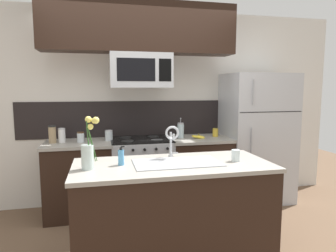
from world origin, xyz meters
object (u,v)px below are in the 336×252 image
stove_range (141,174)px  flower_vase (88,152)px  storage_jar_tall (52,134)px  storage_jar_medium (62,135)px  storage_jar_short (81,137)px  dish_soap_bottle (121,157)px  coffee_tin (215,132)px  french_press (181,130)px  refrigerator (256,138)px  drinking_glass (236,155)px  storage_jar_squat (109,135)px  microwave (140,71)px  banana_bunch (199,137)px  sink_faucet (172,137)px

stove_range → flower_vase: (-0.59, -1.29, 0.59)m
storage_jar_tall → storage_jar_medium: size_ratio=1.24×
storage_jar_short → flower_vase: bearing=-83.7°
flower_vase → dish_soap_bottle: bearing=16.1°
storage_jar_tall → coffee_tin: bearing=1.0°
french_press → refrigerator: bearing=-2.1°
stove_range → french_press: (0.54, 0.06, 0.55)m
drinking_glass → storage_jar_short: bearing=138.0°
storage_jar_tall → flower_vase: 1.39m
storage_jar_short → dish_soap_bottle: size_ratio=0.78×
storage_jar_squat → dish_soap_bottle: bearing=-86.8°
storage_jar_squat → french_press: 0.94m
stove_range → storage_jar_medium: bearing=177.9°
storage_jar_squat → microwave: bearing=-8.1°
banana_bunch → flower_vase: flower_vase is taller
french_press → storage_jar_tall: bearing=-178.4°
refrigerator → flower_vase: 2.57m
microwave → banana_bunch: bearing=-3.0°
sink_faucet → flower_vase: 0.79m
refrigerator → storage_jar_tall: (-2.68, -0.01, 0.14)m
refrigerator → coffee_tin: (-0.59, 0.03, 0.09)m
banana_bunch → sink_faucet: bearing=-121.1°
stove_range → french_press: 0.77m
microwave → sink_faucet: size_ratio=2.43×
drinking_glass → flower_vase: bearing=179.5°
storage_jar_medium → storage_jar_short: (0.22, -0.05, -0.02)m
refrigerator → coffee_tin: size_ratio=15.97×
microwave → storage_jar_medium: microwave is taller
refrigerator → coffee_tin: refrigerator is taller
refrigerator → drinking_glass: 1.62m
french_press → sink_faucet: sink_faucet is taller
banana_bunch → storage_jar_medium: bearing=176.8°
microwave → refrigerator: microwave is taller
storage_jar_squat → french_press: size_ratio=0.50×
stove_range → flower_vase: bearing=-114.8°
refrigerator → dish_soap_bottle: (-1.95, -1.23, 0.10)m
microwave → coffee_tin: microwave is taller
refrigerator → storage_jar_medium: bearing=179.7°
storage_jar_medium → storage_jar_short: storage_jar_medium is taller
coffee_tin → french_press: bearing=178.8°
banana_bunch → dish_soap_bottle: dish_soap_bottle is taller
storage_jar_short → banana_bunch: 1.49m
storage_jar_tall → drinking_glass: storage_jar_tall is taller
storage_jar_medium → stove_range: bearing=-2.1°
french_press → dish_soap_bottle: 1.54m
microwave → sink_faucet: 1.23m
stove_range → storage_jar_medium: size_ratio=5.34×
coffee_tin → dish_soap_bottle: 1.85m
storage_jar_medium → storage_jar_squat: storage_jar_medium is taller
refrigerator → sink_faucet: 1.82m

